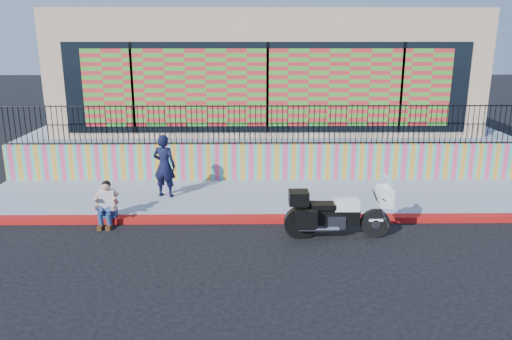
{
  "coord_description": "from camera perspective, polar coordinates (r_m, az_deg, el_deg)",
  "views": [
    {
      "loc": [
        -0.55,
        -11.54,
        4.51
      ],
      "look_at": [
        -0.39,
        1.2,
        1.0
      ],
      "focal_mm": 35.0,
      "sensor_mm": 36.0,
      "label": 1
    }
  ],
  "objects": [
    {
      "name": "elevated_platform",
      "position": [
        20.27,
        0.87,
        4.35
      ],
      "size": [
        16.0,
        10.0,
        1.25
      ],
      "primitive_type": "cube",
      "color": "#8790A2",
      "rests_on": "ground"
    },
    {
      "name": "ground",
      "position": [
        12.4,
        1.9,
        -5.94
      ],
      "size": [
        90.0,
        90.0,
        0.0
      ],
      "primitive_type": "plane",
      "color": "black",
      "rests_on": "ground"
    },
    {
      "name": "sidewalk",
      "position": [
        13.92,
        1.6,
        -3.18
      ],
      "size": [
        16.0,
        3.0,
        0.15
      ],
      "primitive_type": "cube",
      "color": "#8790A2",
      "rests_on": "ground"
    },
    {
      "name": "mural_wall",
      "position": [
        15.28,
        1.38,
        0.96
      ],
      "size": [
        16.0,
        0.2,
        1.1
      ],
      "primitive_type": "cube",
      "color": "#F03F6B",
      "rests_on": "sidewalk"
    },
    {
      "name": "red_curb",
      "position": [
        12.37,
        1.9,
        -5.61
      ],
      "size": [
        16.0,
        0.3,
        0.15
      ],
      "primitive_type": "cube",
      "color": "#AB0C13",
      "rests_on": "ground"
    },
    {
      "name": "storefront_building",
      "position": [
        19.72,
        0.92,
        11.73
      ],
      "size": [
        14.0,
        8.06,
        4.0
      ],
      "color": "#CBAE87",
      "rests_on": "elevated_platform"
    },
    {
      "name": "metal_fence",
      "position": [
        15.03,
        1.41,
        5.21
      ],
      "size": [
        15.8,
        0.04,
        1.2
      ],
      "primitive_type": null,
      "color": "black",
      "rests_on": "mural_wall"
    },
    {
      "name": "police_motorcycle",
      "position": [
        11.43,
        9.15,
        -4.72
      ],
      "size": [
        2.36,
        0.78,
        1.47
      ],
      "color": "black",
      "rests_on": "ground"
    },
    {
      "name": "police_officer",
      "position": [
        13.79,
        -10.43,
        0.47
      ],
      "size": [
        0.72,
        0.56,
        1.73
      ],
      "primitive_type": "imported",
      "rotation": [
        0.0,
        0.0,
        2.88
      ],
      "color": "black",
      "rests_on": "sidewalk"
    },
    {
      "name": "seated_man",
      "position": [
        12.55,
        -16.74,
        -4.15
      ],
      "size": [
        0.54,
        0.71,
        1.06
      ],
      "color": "navy",
      "rests_on": "ground"
    }
  ]
}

